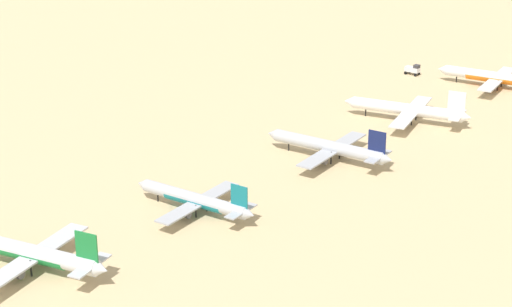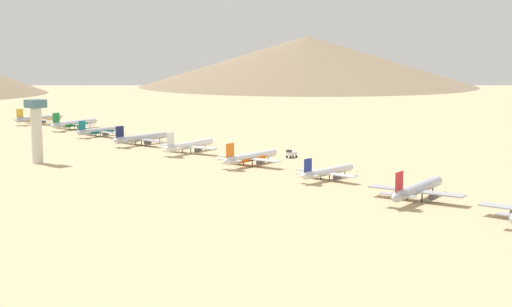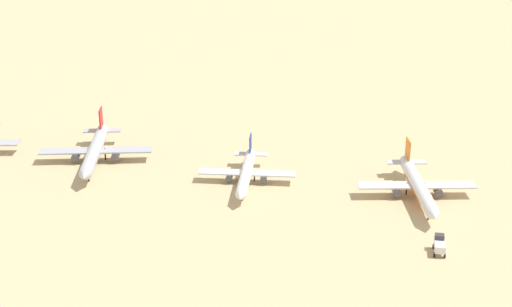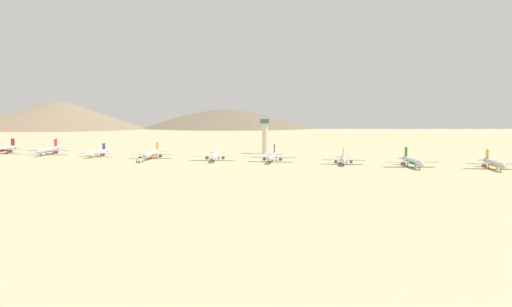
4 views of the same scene
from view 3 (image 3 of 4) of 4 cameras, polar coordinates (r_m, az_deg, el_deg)
The scene contains 4 objects.
parked_jet_1 at distance 224.39m, azimuth -12.24°, elevation 0.26°, with size 41.05×33.42×11.83m.
parked_jet_2 at distance 205.70m, azimuth -0.74°, elevation -1.46°, with size 33.65×27.32×9.71m.
parked_jet_3 at distance 201.27m, azimuth 12.30°, elevation -2.39°, with size 38.89×31.58×11.21m.
service_truck at distance 176.24m, azimuth 13.90°, elevation -6.79°, with size 5.45×3.26×3.90m.
Camera 3 is at (171.71, -81.84, 84.62)m, focal length 52.16 mm.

